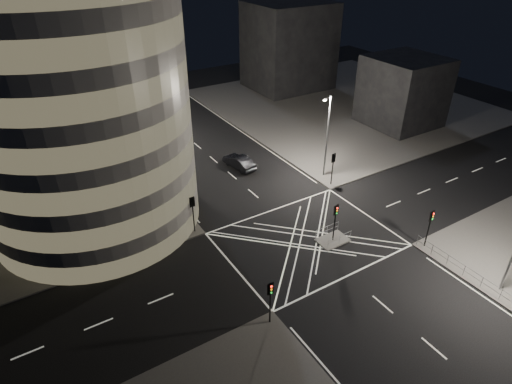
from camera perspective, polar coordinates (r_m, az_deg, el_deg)
ground at (r=42.23m, az=6.77°, el=-6.29°), size 120.00×120.00×0.00m
sidewalk_far_right at (r=77.36m, az=11.72°, el=11.49°), size 42.00×42.00×0.15m
central_island at (r=42.37m, az=10.18°, el=-6.34°), size 3.00×2.00×0.15m
office_tower_curved at (r=46.19m, az=-29.81°, el=10.96°), size 30.00×29.00×27.20m
building_right_far at (r=83.03m, az=4.38°, el=18.85°), size 14.00×12.00×15.00m
building_right_near at (r=69.41m, az=18.98°, el=12.59°), size 10.00×10.00×10.00m
building_far_end at (r=87.02m, az=-20.57°, el=18.57°), size 18.00×8.00×18.00m
tree_a at (r=41.78m, az=-12.04°, el=1.09°), size 4.76×4.76×7.65m
tree_b at (r=46.80m, az=-14.74°, el=4.39°), size 4.31×4.31×7.54m
tree_c at (r=52.13m, az=-16.88°, el=6.77°), size 3.93×3.93×7.20m
tree_d at (r=57.28m, az=-18.78°, el=9.51°), size 5.70×5.70×8.98m
tree_e at (r=63.35m, az=-20.00°, el=9.81°), size 3.40×3.40×6.10m
traffic_signal_fl at (r=41.62m, az=-8.45°, el=-2.12°), size 0.55×0.22×4.00m
traffic_signal_nl at (r=32.20m, az=1.92°, el=-13.62°), size 0.55×0.22×4.00m
traffic_signal_fr at (r=49.94m, az=10.23°, el=3.79°), size 0.55×0.22×4.00m
traffic_signal_nr at (r=42.41m, az=22.23°, el=-3.70°), size 0.55×0.22×4.00m
traffic_signal_island at (r=40.72m, az=10.55°, el=-3.18°), size 0.55×0.22×4.00m
street_lamp_left_near at (r=44.35m, az=-12.25°, el=3.67°), size 1.25×0.25×10.00m
street_lamp_left_far at (r=60.35m, az=-18.53°, el=10.34°), size 1.25×0.25×10.00m
street_lamp_right_far at (r=50.67m, az=9.44°, el=7.59°), size 1.25×0.25×10.00m
railing_near_right at (r=41.26m, az=26.93°, el=-9.97°), size 0.06×11.70×1.10m
railing_island_south at (r=41.49m, az=11.07°, el=-6.29°), size 2.80×0.06×1.10m
railing_island_north at (r=42.52m, az=9.47°, el=-5.05°), size 2.80×0.06×1.10m
sedan at (r=54.02m, az=-2.26°, el=4.03°), size 2.39×5.18×1.65m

